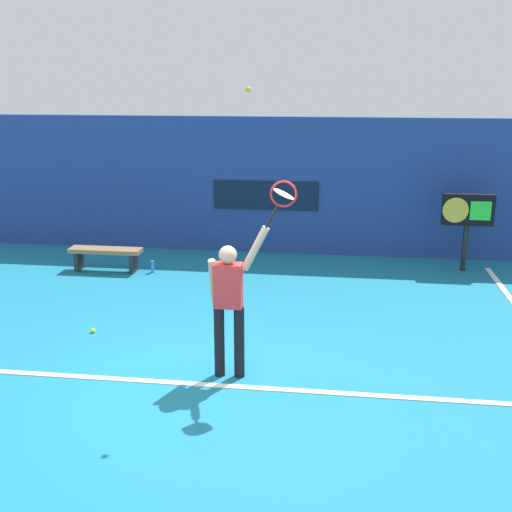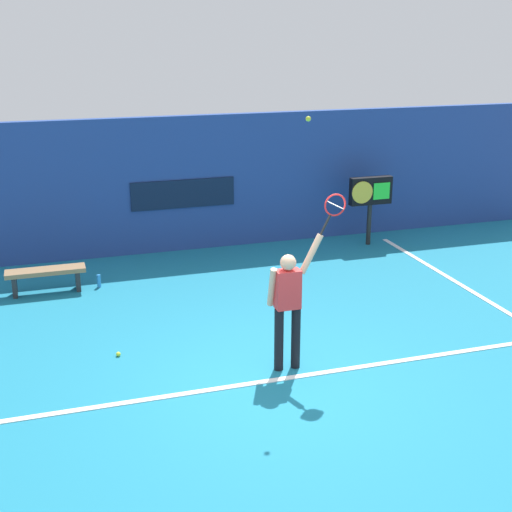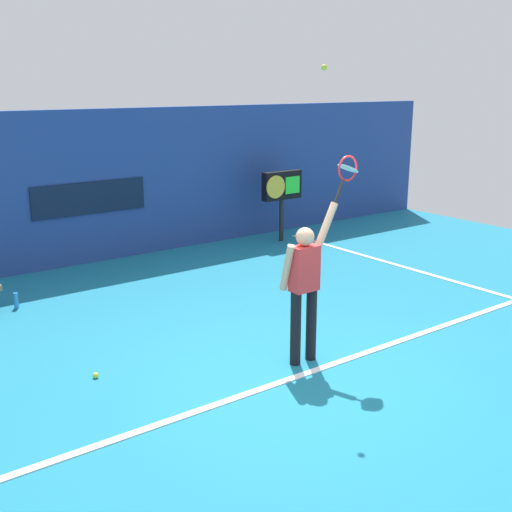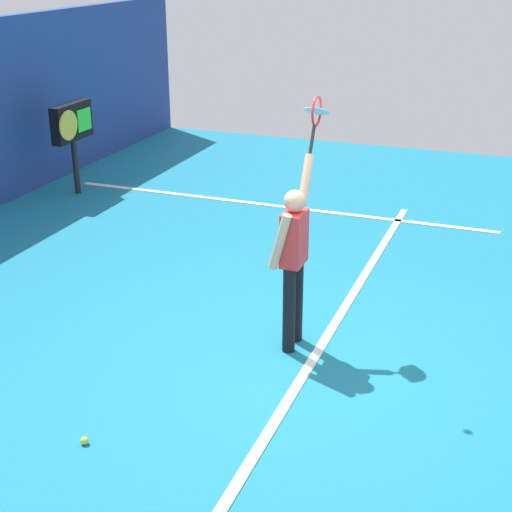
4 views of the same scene
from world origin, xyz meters
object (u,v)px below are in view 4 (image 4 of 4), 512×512
Objects in this scene: tennis_player at (294,255)px; scoreboard_clock at (72,125)px; tennis_racket at (316,114)px; spare_ball at (84,441)px.

tennis_player is 1.29× the size of scoreboard_clock.
tennis_racket is at bearing -121.51° from scoreboard_clock.
spare_ball is at bearing 154.08° from tennis_player.
scoreboard_clock is at bearing 33.44° from spare_ball.
scoreboard_clock is (3.08, 5.02, -1.14)m from tennis_racket.
tennis_racket is 3.81m from spare_ball.
spare_ball is (-5.95, -3.93, -1.12)m from scoreboard_clock.
tennis_racket is (0.63, -0.00, 1.29)m from tennis_player.
scoreboard_clock is 7.21m from spare_ball.
spare_ball is (-2.87, 1.09, -2.26)m from tennis_racket.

